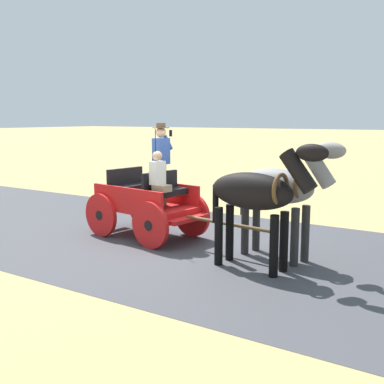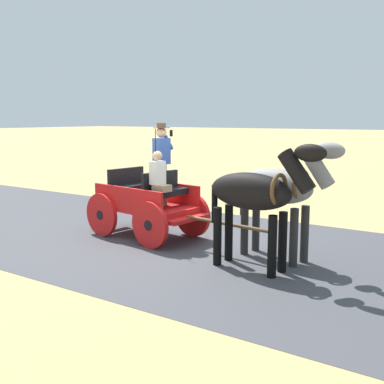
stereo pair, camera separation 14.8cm
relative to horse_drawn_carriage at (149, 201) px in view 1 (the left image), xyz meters
The scene contains 5 objects.
ground_plane 0.98m from the horse_drawn_carriage, 84.11° to the left, with size 200.00×200.00×0.00m, color tan.
road_surface 0.98m from the horse_drawn_carriage, 84.11° to the left, with size 6.39×160.00×0.01m, color #424247.
horse_drawn_carriage is the anchor object (origin of this frame).
horse_near_side 3.10m from the horse_drawn_carriage, 89.77° to the left, with size 0.85×2.15×2.21m.
horse_off_side 3.10m from the horse_drawn_carriage, 74.80° to the left, with size 0.68×2.14×2.21m.
Camera 1 is at (7.97, 5.69, 2.61)m, focal length 43.89 mm.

